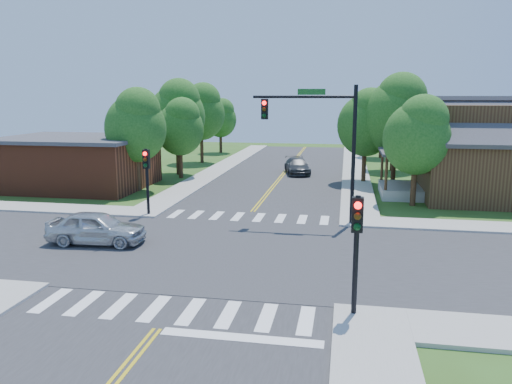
% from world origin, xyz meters
% --- Properties ---
extents(ground, '(100.00, 100.00, 0.00)m').
position_xyz_m(ground, '(0.00, 0.00, 0.00)').
color(ground, '#335019').
rests_on(ground, ground).
extents(road_ns, '(10.00, 90.00, 0.04)m').
position_xyz_m(road_ns, '(0.00, 0.00, 0.02)').
color(road_ns, '#2D2D30').
rests_on(road_ns, ground).
extents(road_ew, '(90.00, 10.00, 0.04)m').
position_xyz_m(road_ew, '(0.00, 0.00, 0.03)').
color(road_ew, '#2D2D30').
rests_on(road_ew, ground).
extents(intersection_patch, '(10.20, 10.20, 0.06)m').
position_xyz_m(intersection_patch, '(0.00, 0.00, 0.00)').
color(intersection_patch, '#2D2D30').
rests_on(intersection_patch, ground).
extents(sidewalk_ne, '(40.00, 40.00, 0.14)m').
position_xyz_m(sidewalk_ne, '(15.82, 15.82, 0.07)').
color(sidewalk_ne, '#9E9B93').
rests_on(sidewalk_ne, ground).
extents(sidewalk_nw, '(40.00, 40.00, 0.14)m').
position_xyz_m(sidewalk_nw, '(-15.82, 15.82, 0.07)').
color(sidewalk_nw, '#9E9B93').
rests_on(sidewalk_nw, ground).
extents(crosswalk_north, '(8.85, 2.00, 0.01)m').
position_xyz_m(crosswalk_north, '(0.00, 6.20, 0.05)').
color(crosswalk_north, white).
rests_on(crosswalk_north, ground).
extents(crosswalk_south, '(8.85, 2.00, 0.01)m').
position_xyz_m(crosswalk_south, '(0.00, -6.20, 0.05)').
color(crosswalk_south, white).
rests_on(crosswalk_south, ground).
extents(centerline, '(0.30, 90.00, 0.01)m').
position_xyz_m(centerline, '(0.00, 0.00, 0.05)').
color(centerline, gold).
rests_on(centerline, ground).
extents(stop_bar, '(4.60, 0.45, 0.09)m').
position_xyz_m(stop_bar, '(2.50, -7.60, 0.00)').
color(stop_bar, white).
rests_on(stop_bar, ground).
extents(signal_mast_ne, '(5.30, 0.42, 7.20)m').
position_xyz_m(signal_mast_ne, '(3.91, 5.59, 4.85)').
color(signal_mast_ne, black).
rests_on(signal_mast_ne, ground).
extents(signal_pole_se, '(0.34, 0.42, 3.80)m').
position_xyz_m(signal_pole_se, '(5.60, -5.62, 2.66)').
color(signal_pole_se, black).
rests_on(signal_pole_se, ground).
extents(signal_pole_nw, '(0.34, 0.42, 3.80)m').
position_xyz_m(signal_pole_nw, '(-5.60, 5.58, 2.66)').
color(signal_pole_nw, black).
rests_on(signal_pole_nw, ground).
extents(house_ne, '(13.05, 8.80, 7.11)m').
position_xyz_m(house_ne, '(15.11, 14.23, 3.33)').
color(house_ne, '#382213').
rests_on(house_ne, ground).
extents(building_nw, '(10.40, 8.40, 3.73)m').
position_xyz_m(building_nw, '(-14.20, 13.20, 1.88)').
color(building_nw, brown).
rests_on(building_nw, ground).
extents(tree_e_a, '(3.98, 3.78, 6.77)m').
position_xyz_m(tree_e_a, '(9.44, 11.00, 4.43)').
color(tree_e_a, '#382314').
rests_on(tree_e_a, ground).
extents(tree_e_b, '(4.91, 4.67, 8.35)m').
position_xyz_m(tree_e_b, '(8.84, 17.90, 5.47)').
color(tree_e_b, '#382314').
rests_on(tree_e_b, ground).
extents(tree_e_c, '(4.37, 4.15, 7.43)m').
position_xyz_m(tree_e_c, '(9.41, 25.67, 4.87)').
color(tree_e_c, '#382314').
rests_on(tree_e_c, ground).
extents(tree_e_d, '(4.36, 4.14, 7.40)m').
position_xyz_m(tree_e_d, '(9.00, 35.24, 4.85)').
color(tree_e_d, '#382314').
rests_on(tree_e_d, ground).
extents(tree_w_a, '(4.27, 4.05, 7.26)m').
position_xyz_m(tree_w_a, '(-9.14, 12.54, 4.75)').
color(tree_w_a, '#382314').
rests_on(tree_w_a, ground).
extents(tree_w_b, '(4.76, 4.52, 8.09)m').
position_xyz_m(tree_w_b, '(-8.80, 20.27, 5.30)').
color(tree_w_b, '#382314').
rests_on(tree_w_b, ground).
extents(tree_w_c, '(4.67, 4.44, 7.94)m').
position_xyz_m(tree_w_c, '(-8.94, 27.95, 5.20)').
color(tree_w_c, '#382314').
rests_on(tree_w_c, ground).
extents(tree_w_d, '(3.75, 3.56, 6.37)m').
position_xyz_m(tree_w_d, '(-9.25, 36.85, 4.17)').
color(tree_w_d, '#382314').
rests_on(tree_w_d, ground).
extents(tree_house, '(4.28, 4.06, 7.27)m').
position_xyz_m(tree_house, '(6.71, 18.79, 4.76)').
color(tree_house, '#382314').
rests_on(tree_house, ground).
extents(tree_bldg, '(3.85, 3.66, 6.55)m').
position_xyz_m(tree_bldg, '(-7.97, 18.49, 4.29)').
color(tree_bldg, '#382314').
rests_on(tree_bldg, ground).
extents(car_silver, '(2.25, 4.60, 1.50)m').
position_xyz_m(car_silver, '(-5.80, 0.03, 0.75)').
color(car_silver, silver).
rests_on(car_silver, ground).
extents(car_dgrey, '(3.93, 5.40, 1.32)m').
position_xyz_m(car_dgrey, '(1.15, 22.18, 0.66)').
color(car_dgrey, '#303335').
rests_on(car_dgrey, ground).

